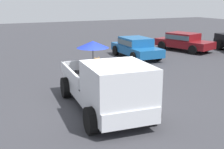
{
  "coord_description": "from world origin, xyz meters",
  "views": [
    {
      "loc": [
        9.04,
        -4.07,
        3.81
      ],
      "look_at": [
        -0.42,
        0.55,
        1.1
      ],
      "focal_mm": 47.43,
      "sensor_mm": 36.0,
      "label": 1
    }
  ],
  "objects": [
    {
      "name": "parked_sedan_near",
      "position": [
        -7.61,
        5.81,
        0.74
      ],
      "size": [
        4.38,
        2.14,
        1.33
      ],
      "rotation": [
        0.0,
        0.0,
        -0.05
      ],
      "color": "black",
      "rests_on": "ground"
    },
    {
      "name": "ground_plane",
      "position": [
        0.0,
        0.0,
        0.0
      ],
      "size": [
        80.0,
        80.0,
        0.0
      ],
      "primitive_type": "plane",
      "color": "#38383D"
    },
    {
      "name": "pickup_truck_main",
      "position": [
        0.39,
        -0.03,
        0.97
      ],
      "size": [
        5.2,
        2.64,
        2.18
      ],
      "rotation": [
        0.0,
        0.0,
        -0.1
      ],
      "color": "black",
      "rests_on": "ground"
    },
    {
      "name": "parked_sedan_far",
      "position": [
        -8.41,
        10.4,
        0.74
      ],
      "size": [
        4.62,
        2.92,
        1.33
      ],
      "rotation": [
        0.0,
        0.0,
        0.29
      ],
      "color": "black",
      "rests_on": "ground"
    }
  ]
}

